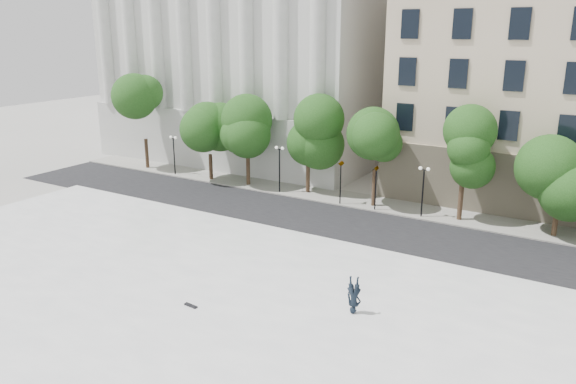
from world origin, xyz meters
name	(u,v)px	position (x,y,z in m)	size (l,w,h in m)	color
ground	(139,320)	(0.00, 0.00, 0.00)	(160.00, 160.00, 0.00)	#BAB7B0
plaza	(179,292)	(0.00, 3.00, 0.23)	(44.00, 22.00, 0.45)	white
street	(313,219)	(0.00, 18.00, 0.01)	(60.00, 8.00, 0.02)	black
far_sidewalk	(347,199)	(0.00, 24.00, 0.06)	(60.00, 4.00, 0.12)	#9C9990
building_west	(271,38)	(-17.00, 38.57, 12.89)	(31.50, 27.65, 25.60)	silver
traffic_light_west	(341,161)	(0.17, 22.30, 3.75)	(0.40, 1.88, 4.26)	black
traffic_light_east	(377,166)	(3.24, 22.30, 3.65)	(0.61, 1.67, 4.16)	black
person_lying	(354,308)	(9.20, 5.45, 0.71)	(0.70, 0.46, 1.92)	black
skateboard	(191,306)	(1.86, 1.79, 0.49)	(0.78, 0.20, 0.08)	black
street_trees	(353,140)	(0.64, 23.49, 5.25)	(48.60, 5.42, 7.84)	#382619
lamp_posts	(345,171)	(0.42, 22.60, 2.86)	(36.90, 0.28, 4.32)	black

